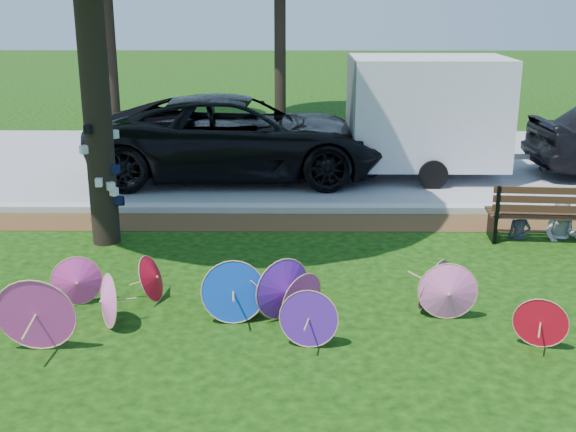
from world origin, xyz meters
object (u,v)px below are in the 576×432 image
Objects in this scene: cargo_trailer at (427,111)px; park_bench at (544,212)px; person_right at (565,202)px; person_left at (521,209)px; parasol_pile at (247,297)px; black_van at (239,137)px.

park_bench is (1.20, -4.25, -0.97)m from cargo_trailer.
cargo_trailer reaches higher than park_bench.
cargo_trailer reaches higher than person_right.
person_right is at bearing -69.81° from cargo_trailer.
park_bench is 0.35m from person_left.
parasol_pile is 8.31m from cargo_trailer.
black_van is at bearing 94.84° from parasol_pile.
parasol_pile is 1.01× the size of black_van.
parasol_pile is at bearing -176.74° from black_van.
person_left reaches higher than parasol_pile.
black_van is 4.09m from cargo_trailer.
park_bench reaches higher than parasol_pile.
person_right is at bearing 12.37° from park_bench.
parasol_pile is 3.53× the size of park_bench.
park_bench is at bearing -147.96° from person_right.
parasol_pile is at bearing -135.31° from person_left.
black_van is at bearing -178.56° from cargo_trailer.
park_bench is at bearing -129.89° from black_van.
cargo_trailer is at bearing 134.13° from person_right.
black_van is 6.94m from person_right.
black_van is 1.95× the size of cargo_trailer.
person_right reaches higher than park_bench.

